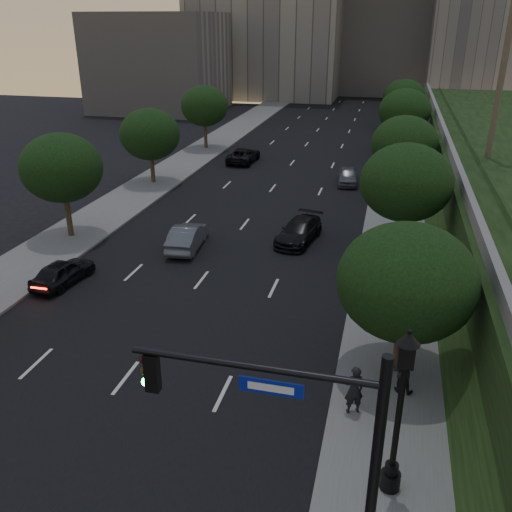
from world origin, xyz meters
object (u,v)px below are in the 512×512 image
(pedestrian_a, at_px, (354,390))
(pedestrian_c, at_px, (379,296))
(sedan_mid_left, at_px, (187,237))
(sedan_near_right, at_px, (299,231))
(traffic_signal_mast, at_px, (323,476))
(street_lamp, at_px, (398,421))
(pedestrian_b, at_px, (403,370))
(sedan_near_left, at_px, (63,272))
(sedan_far_right, at_px, (348,176))
(sedan_far_left, at_px, (244,155))

(pedestrian_a, xyz_separation_m, pedestrian_c, (0.60, 7.66, -0.13))
(sedan_mid_left, distance_m, sedan_near_right, 7.01)
(traffic_signal_mast, bearing_deg, sedan_near_right, 100.92)
(street_lamp, distance_m, pedestrian_c, 10.99)
(sedan_near_right, relative_size, pedestrian_b, 2.65)
(sedan_near_left, height_order, sedan_near_right, sedan_near_right)
(sedan_near_right, height_order, pedestrian_b, pedestrian_b)
(pedestrian_b, bearing_deg, street_lamp, 98.16)
(sedan_far_right, xyz_separation_m, pedestrian_a, (2.87, -29.92, 0.39))
(sedan_mid_left, bearing_deg, street_lamp, 122.29)
(sedan_mid_left, distance_m, pedestrian_c, 12.94)
(street_lamp, bearing_deg, sedan_mid_left, 127.47)
(street_lamp, height_order, pedestrian_c, street_lamp)
(traffic_signal_mast, height_order, pedestrian_c, traffic_signal_mast)
(sedan_far_right, bearing_deg, street_lamp, -87.93)
(sedan_near_left, relative_size, sedan_near_right, 0.82)
(sedan_mid_left, height_order, sedan_near_right, sedan_mid_left)
(sedan_far_right, bearing_deg, pedestrian_a, -89.74)
(street_lamp, xyz_separation_m, pedestrian_c, (-0.76, 10.83, -1.67))
(sedan_mid_left, xyz_separation_m, sedan_far_right, (8.26, 16.80, -0.05))
(sedan_far_right, height_order, pedestrian_c, pedestrian_c)
(traffic_signal_mast, bearing_deg, sedan_far_left, 107.53)
(sedan_near_left, height_order, pedestrian_a, pedestrian_a)
(traffic_signal_mast, height_order, sedan_mid_left, traffic_signal_mast)
(street_lamp, bearing_deg, pedestrian_c, 94.04)
(sedan_far_right, bearing_deg, pedestrian_c, -86.37)
(street_lamp, relative_size, pedestrian_c, 3.43)
(sedan_mid_left, bearing_deg, sedan_near_left, 47.81)
(pedestrian_a, relative_size, pedestrian_c, 1.16)
(traffic_signal_mast, xyz_separation_m, sedan_near_right, (-4.35, 22.55, -2.97))
(sedan_far_left, xyz_separation_m, pedestrian_b, (15.24, -33.53, 0.35))
(traffic_signal_mast, relative_size, pedestrian_a, 3.70)
(pedestrian_b, height_order, pedestrian_c, pedestrian_b)
(sedan_far_left, distance_m, pedestrian_b, 36.83)
(sedan_mid_left, height_order, sedan_far_right, sedan_mid_left)
(sedan_near_right, distance_m, pedestrian_b, 15.57)
(sedan_near_left, relative_size, sedan_far_left, 0.77)
(street_lamp, height_order, sedan_mid_left, street_lamp)
(street_lamp, distance_m, pedestrian_a, 3.78)
(sedan_near_right, bearing_deg, sedan_far_right, 92.27)
(sedan_far_right, distance_m, pedestrian_c, 22.53)
(sedan_far_right, bearing_deg, pedestrian_b, -86.08)
(sedan_near_left, bearing_deg, sedan_far_right, -112.26)
(pedestrian_c, bearing_deg, street_lamp, 77.68)
(sedan_mid_left, distance_m, sedan_far_left, 22.21)
(pedestrian_a, bearing_deg, street_lamp, 89.48)
(sedan_far_right, xyz_separation_m, pedestrian_c, (3.47, -22.26, 0.26))
(sedan_far_right, height_order, pedestrian_b, pedestrian_b)
(sedan_near_left, relative_size, pedestrian_a, 2.10)
(sedan_mid_left, xyz_separation_m, pedestrian_b, (12.81, -11.46, 0.31))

